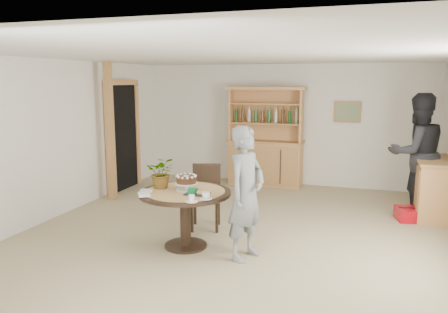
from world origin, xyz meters
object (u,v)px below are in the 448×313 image
red_suitcase (417,214)px  adult_person (417,153)px  teen_boy (246,193)px  dining_table (185,202)px  hutch (266,152)px  sideboard (432,187)px  dining_chair (206,192)px

red_suitcase → adult_person: bearing=78.9°
teen_boy → adult_person: 3.49m
dining_table → adult_person: adult_person is taller
adult_person → red_suitcase: (0.02, -0.51, -0.89)m
hutch → teen_boy: (0.64, -3.84, 0.13)m
teen_boy → hutch: bearing=28.7°
hutch → adult_person: 3.00m
sideboard → dining_table: bearing=-142.5°
sideboard → teen_boy: 3.56m
dining_chair → adult_person: bearing=16.3°
teen_boy → dining_table: bearing=102.5°
dining_chair → teen_boy: teen_boy is taller
hutch → red_suitcase: 3.28m
hutch → red_suitcase: bearing=-29.7°
hutch → dining_chair: size_ratio=2.16×
dining_chair → red_suitcase: (3.03, 1.31, -0.43)m
hutch → dining_chair: hutch is taller
hutch → dining_table: hutch is taller
sideboard → dining_table: size_ratio=1.05×
dining_table → hutch: bearing=86.8°
dining_chair → teen_boy: (0.87, -0.93, 0.29)m
adult_person → hutch: bearing=-46.8°
adult_person → red_suitcase: bearing=66.4°
dining_chair → adult_person: size_ratio=0.48×
sideboard → hutch: bearing=157.8°
hutch → sideboard: 3.29m
hutch → sideboard: bearing=-22.2°
hutch → dining_table: size_ratio=1.70×
hutch → teen_boy: 3.90m
sideboard → adult_person: adult_person is taller
dining_table → dining_chair: (-0.02, 0.83, -0.07)m
dining_table → red_suitcase: (3.01, 2.14, -0.50)m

